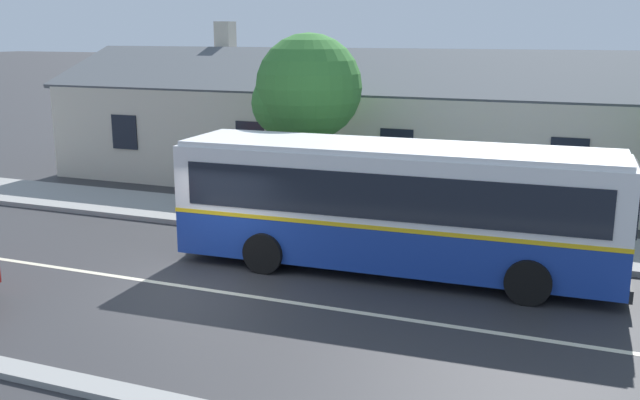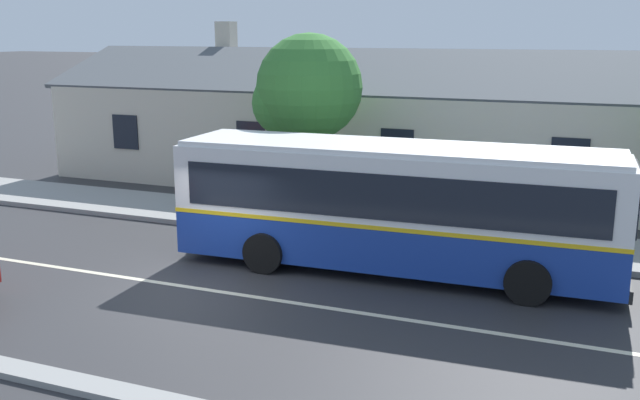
% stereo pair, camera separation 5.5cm
% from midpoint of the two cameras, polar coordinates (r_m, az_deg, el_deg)
% --- Properties ---
extents(ground_plane, '(300.00, 300.00, 0.00)m').
position_cam_midpoint_polar(ground_plane, '(16.63, -9.81, -6.96)').
color(ground_plane, '#2D2D30').
extents(sidewalk_far, '(60.00, 3.00, 0.15)m').
position_cam_midpoint_polar(sidewalk_far, '(21.69, -1.56, -1.73)').
color(sidewalk_far, gray).
rests_on(sidewalk_far, ground).
extents(curb_near, '(60.00, 0.50, 0.12)m').
position_cam_midpoint_polar(curb_near, '(13.15, -20.92, -13.09)').
color(curb_near, gray).
rests_on(curb_near, ground).
extents(lane_divider_stripe, '(60.00, 0.16, 0.01)m').
position_cam_midpoint_polar(lane_divider_stripe, '(16.63, -9.81, -6.95)').
color(lane_divider_stripe, beige).
rests_on(lane_divider_stripe, ground).
extents(community_building, '(23.49, 8.32, 6.11)m').
position_cam_midpoint_polar(community_building, '(28.13, 3.26, 5.58)').
color(community_building, beige).
rests_on(community_building, ground).
extents(transit_bus, '(10.71, 3.04, 3.11)m').
position_cam_midpoint_polar(transit_bus, '(17.22, 6.08, -0.32)').
color(transit_bus, navy).
rests_on(transit_bus, ground).
extents(bench_by_building, '(1.86, 0.51, 0.94)m').
position_cam_midpoint_polar(bench_by_building, '(21.99, -4.84, -0.21)').
color(bench_by_building, brown).
rests_on(bench_by_building, sidewalk_far).
extents(street_tree_secondary, '(3.34, 3.24, 5.69)m').
position_cam_midpoint_polar(street_tree_secondary, '(21.87, -1.17, 8.71)').
color(street_tree_secondary, '#4C3828').
rests_on(street_tree_secondary, ground).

